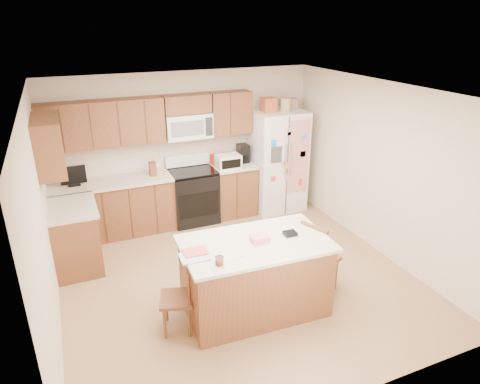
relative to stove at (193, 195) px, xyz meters
name	(u,v)px	position (x,y,z in m)	size (l,w,h in m)	color
ground	(237,277)	(0.00, -1.94, -0.47)	(4.50, 4.50, 0.00)	brown
room_shell	(236,179)	(0.00, -1.94, 0.97)	(4.60, 4.60, 2.52)	beige
cabinetry	(134,182)	(-0.98, -0.15, 0.44)	(3.36, 1.56, 2.15)	brown
stove	(193,195)	(0.00, 0.00, 0.00)	(0.76, 0.65, 1.13)	black
refrigerator	(277,160)	(1.57, -0.06, 0.45)	(0.90, 0.79, 2.04)	white
island	(255,276)	(-0.07, -2.65, -0.01)	(1.77, 1.06, 1.02)	brown
windsor_chair_left	(178,298)	(-0.99, -2.63, -0.06)	(0.45, 0.46, 0.87)	brown
windsor_chair_back	(238,254)	(-0.02, -2.02, -0.06)	(0.41, 0.40, 0.88)	brown
windsor_chair_right	(319,258)	(0.86, -2.58, -0.02)	(0.52, 0.53, 0.97)	brown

